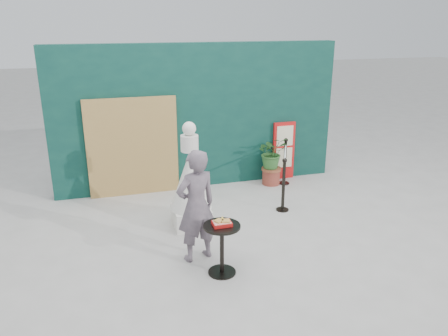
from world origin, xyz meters
TOP-DOWN VIEW (x-y plane):
  - ground at (0.00, 0.00)m, footprint 60.00×60.00m
  - back_wall at (0.00, 3.15)m, footprint 6.00×0.30m
  - bamboo_fence at (-1.40, 2.94)m, footprint 1.80×0.08m
  - woman at (-0.75, 0.07)m, footprint 0.71×0.57m
  - menu_board at (1.90, 2.95)m, footprint 0.50×0.07m
  - statue at (-0.60, 1.18)m, footprint 0.73×0.73m
  - cafe_table at (-0.50, -0.43)m, footprint 0.52×0.52m
  - food_basket at (-0.50, -0.43)m, footprint 0.26×0.19m
  - planter at (1.51, 2.68)m, footprint 0.63×0.55m
  - stanchion_barrier at (1.49, 1.97)m, footprint 0.84×1.54m

SIDE VIEW (x-z plane):
  - ground at x=0.00m, z-range 0.00..0.00m
  - stanchion_barrier at x=1.49m, z-range -0.02..1.01m
  - cafe_table at x=-0.50m, z-range 0.12..0.87m
  - planter at x=1.51m, z-range 0.09..1.16m
  - menu_board at x=1.90m, z-range 0.00..1.30m
  - statue at x=-0.60m, z-range -0.17..1.69m
  - food_basket at x=-0.50m, z-range 0.73..0.84m
  - woman at x=-0.75m, z-range 0.00..1.71m
  - bamboo_fence at x=-1.40m, z-range 0.00..2.00m
  - back_wall at x=0.00m, z-range 0.00..3.00m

